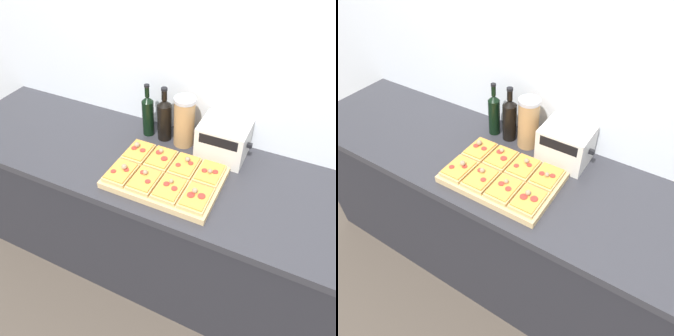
# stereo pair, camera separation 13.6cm
# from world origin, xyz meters

# --- Properties ---
(ground_plane) EXTENTS (12.00, 12.00, 0.00)m
(ground_plane) POSITION_xyz_m (0.00, 0.00, 0.00)
(ground_plane) COLOR #4C4238
(wall_back) EXTENTS (6.00, 0.06, 2.50)m
(wall_back) POSITION_xyz_m (0.00, 0.67, 1.25)
(wall_back) COLOR silver
(wall_back) RESTS_ON ground_plane
(kitchen_counter) EXTENTS (2.63, 0.67, 0.88)m
(kitchen_counter) POSITION_xyz_m (0.00, 0.32, 0.44)
(kitchen_counter) COLOR #232328
(kitchen_counter) RESTS_ON ground_plane
(cutting_board) EXTENTS (0.51, 0.35, 0.03)m
(cutting_board) POSITION_xyz_m (-0.04, 0.23, 0.90)
(cutting_board) COLOR tan
(cutting_board) RESTS_ON kitchen_counter
(pizza_slice_back_left) EXTENTS (0.11, 0.16, 0.06)m
(pizza_slice_back_left) POSITION_xyz_m (-0.23, 0.31, 0.93)
(pizza_slice_back_left) COLOR tan
(pizza_slice_back_left) RESTS_ON cutting_board
(pizza_slice_back_midleft) EXTENTS (0.11, 0.16, 0.05)m
(pizza_slice_back_midleft) POSITION_xyz_m (-0.11, 0.31, 0.93)
(pizza_slice_back_midleft) COLOR tan
(pizza_slice_back_midleft) RESTS_ON cutting_board
(pizza_slice_back_midright) EXTENTS (0.11, 0.16, 0.05)m
(pizza_slice_back_midright) POSITION_xyz_m (0.02, 0.31, 0.93)
(pizza_slice_back_midright) COLOR tan
(pizza_slice_back_midright) RESTS_ON cutting_board
(pizza_slice_back_right) EXTENTS (0.11, 0.16, 0.05)m
(pizza_slice_back_right) POSITION_xyz_m (0.14, 0.31, 0.93)
(pizza_slice_back_right) COLOR tan
(pizza_slice_back_right) RESTS_ON cutting_board
(pizza_slice_front_left) EXTENTS (0.11, 0.16, 0.05)m
(pizza_slice_front_left) POSITION_xyz_m (-0.23, 0.14, 0.93)
(pizza_slice_front_left) COLOR tan
(pizza_slice_front_left) RESTS_ON cutting_board
(pizza_slice_front_midleft) EXTENTS (0.11, 0.16, 0.05)m
(pizza_slice_front_midleft) POSITION_xyz_m (-0.11, 0.14, 0.93)
(pizza_slice_front_midleft) COLOR tan
(pizza_slice_front_midleft) RESTS_ON cutting_board
(pizza_slice_front_midright) EXTENTS (0.11, 0.16, 0.05)m
(pizza_slice_front_midright) POSITION_xyz_m (0.02, 0.14, 0.93)
(pizza_slice_front_midright) COLOR tan
(pizza_slice_front_midright) RESTS_ON cutting_board
(pizza_slice_front_right) EXTENTS (0.11, 0.16, 0.05)m
(pizza_slice_front_right) POSITION_xyz_m (0.14, 0.14, 0.93)
(pizza_slice_front_right) COLOR tan
(pizza_slice_front_right) RESTS_ON cutting_board
(olive_oil_bottle) EXTENTS (0.06, 0.06, 0.29)m
(olive_oil_bottle) POSITION_xyz_m (-0.29, 0.53, 1.01)
(olive_oil_bottle) COLOR black
(olive_oil_bottle) RESTS_ON kitchen_counter
(wine_bottle) EXTENTS (0.07, 0.07, 0.30)m
(wine_bottle) POSITION_xyz_m (-0.19, 0.53, 1.01)
(wine_bottle) COLOR black
(wine_bottle) RESTS_ON kitchen_counter
(grain_jar_tall) EXTENTS (0.11, 0.11, 0.27)m
(grain_jar_tall) POSITION_xyz_m (-0.08, 0.53, 1.02)
(grain_jar_tall) COLOR #AD7F4C
(grain_jar_tall) RESTS_ON kitchen_counter
(toaster_oven) EXTENTS (0.26, 0.20, 0.19)m
(toaster_oven) POSITION_xyz_m (0.13, 0.52, 0.98)
(toaster_oven) COLOR beige
(toaster_oven) RESTS_ON kitchen_counter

